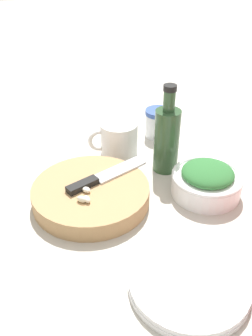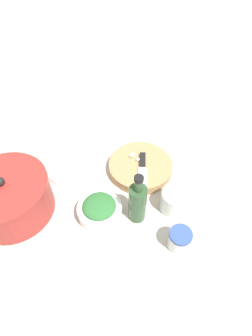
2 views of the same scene
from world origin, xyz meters
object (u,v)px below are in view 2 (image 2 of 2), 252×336
(cutting_board, at_px, (140,167))
(spice_jar, at_px, (179,240))
(oil_bottle, at_px, (138,202))
(coffee_mug, at_px, (174,200))
(plate_stack, at_px, (69,165))
(stock_pot, at_px, (9,197))
(chef_knife, at_px, (143,170))
(herb_bowl, at_px, (100,209))
(garlic_cloves, at_px, (134,156))

(cutting_board, bearing_deg, spice_jar, 145.34)
(oil_bottle, bearing_deg, coffee_mug, -128.12)
(plate_stack, xyz_separation_m, stock_pot, (0.01, 0.26, 0.06))
(chef_knife, bearing_deg, plate_stack, -8.12)
(coffee_mug, relative_size, plate_stack, 0.62)
(herb_bowl, bearing_deg, coffee_mug, -136.93)
(garlic_cloves, bearing_deg, plate_stack, 39.52)
(spice_jar, xyz_separation_m, stock_pot, (0.53, 0.22, 0.03))
(chef_knife, xyz_separation_m, coffee_mug, (-0.17, 0.05, -0.00))
(oil_bottle, bearing_deg, cutting_board, -58.78)
(chef_knife, xyz_separation_m, oil_bottle, (-0.08, 0.15, 0.04))
(chef_knife, bearing_deg, cutting_board, -77.80)
(cutting_board, relative_size, garlic_cloves, 4.19)
(garlic_cloves, bearing_deg, coffee_mug, 159.63)
(garlic_cloves, relative_size, spice_jar, 0.77)
(cutting_board, xyz_separation_m, stock_pot, (0.25, 0.41, 0.05))
(spice_jar, distance_m, stock_pot, 0.57)
(chef_knife, bearing_deg, spice_jar, 112.85)
(stock_pot, bearing_deg, oil_bottle, -147.36)
(cutting_board, height_order, coffee_mug, coffee_mug)
(plate_stack, bearing_deg, stock_pot, 87.40)
(coffee_mug, xyz_separation_m, oil_bottle, (0.08, 0.11, 0.04))
(plate_stack, distance_m, oil_bottle, 0.36)
(plate_stack, xyz_separation_m, oil_bottle, (-0.35, 0.03, 0.07))
(chef_knife, xyz_separation_m, herb_bowl, (0.02, 0.23, -0.01))
(chef_knife, height_order, oil_bottle, oil_bottle)
(cutting_board, height_order, chef_knife, chef_knife)
(coffee_mug, distance_m, stock_pot, 0.56)
(cutting_board, xyz_separation_m, garlic_cloves, (0.04, -0.01, 0.03))
(plate_stack, distance_m, stock_pot, 0.27)
(garlic_cloves, bearing_deg, cutting_board, 163.72)
(chef_knife, height_order, garlic_cloves, same)
(garlic_cloves, bearing_deg, oil_bottle, 127.83)
(spice_jar, bearing_deg, chef_knife, -33.48)
(garlic_cloves, height_order, plate_stack, garlic_cloves)
(chef_knife, height_order, stock_pot, stock_pot)
(spice_jar, height_order, coffee_mug, coffee_mug)
(chef_knife, relative_size, spice_jar, 2.32)
(chef_knife, distance_m, stock_pot, 0.48)
(chef_knife, xyz_separation_m, plate_stack, (0.27, 0.13, -0.03))
(herb_bowl, height_order, spice_jar, spice_jar)
(cutting_board, bearing_deg, garlic_cloves, -16.28)
(chef_knife, bearing_deg, stock_pot, 20.44)
(chef_knife, xyz_separation_m, garlic_cloves, (0.07, -0.04, 0.00))
(spice_jar, height_order, stock_pot, stock_pot)
(herb_bowl, distance_m, oil_bottle, 0.14)
(coffee_mug, height_order, stock_pot, stock_pot)
(cutting_board, xyz_separation_m, spice_jar, (-0.28, 0.19, 0.02))
(oil_bottle, bearing_deg, plate_stack, -4.32)
(cutting_board, xyz_separation_m, coffee_mug, (-0.19, 0.07, 0.02))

